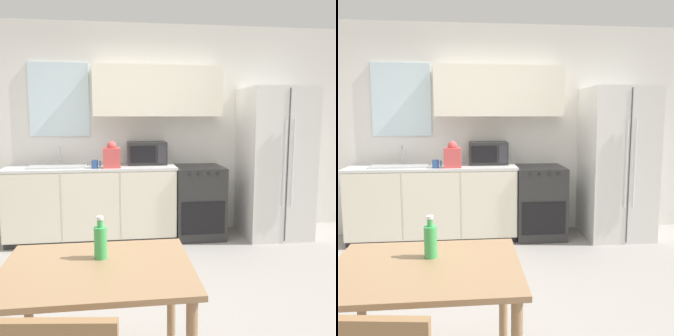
% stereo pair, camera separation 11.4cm
% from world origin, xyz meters
% --- Properties ---
extents(ground_plane, '(12.00, 12.00, 0.00)m').
position_xyz_m(ground_plane, '(0.00, 0.00, 0.00)').
color(ground_plane, gray).
extents(wall_back, '(12.00, 0.38, 2.70)m').
position_xyz_m(wall_back, '(0.05, 1.96, 1.42)').
color(wall_back, silver).
rests_on(wall_back, ground_plane).
extents(kitchen_counter, '(2.05, 0.62, 0.93)m').
position_xyz_m(kitchen_counter, '(-0.42, 1.65, 0.47)').
color(kitchen_counter, '#333333').
rests_on(kitchen_counter, ground_plane).
extents(oven_range, '(0.61, 0.64, 0.90)m').
position_xyz_m(oven_range, '(0.91, 1.64, 0.45)').
color(oven_range, '#2D2D2D').
rests_on(oven_range, ground_plane).
extents(refrigerator, '(0.81, 0.79, 1.89)m').
position_xyz_m(refrigerator, '(1.89, 1.58, 0.94)').
color(refrigerator, silver).
rests_on(refrigerator, ground_plane).
extents(kitchen_sink, '(0.67, 0.43, 0.24)m').
position_xyz_m(kitchen_sink, '(-0.81, 1.66, 0.94)').
color(kitchen_sink, '#B7BABC').
rests_on(kitchen_sink, kitchen_counter).
extents(microwave, '(0.49, 0.33, 0.29)m').
position_xyz_m(microwave, '(0.27, 1.76, 1.07)').
color(microwave, '#282828').
rests_on(microwave, kitchen_counter).
extents(coffee_mug, '(0.11, 0.08, 0.10)m').
position_xyz_m(coffee_mug, '(-0.36, 1.46, 0.98)').
color(coffee_mug, '#335999').
rests_on(coffee_mug, kitchen_counter).
extents(grocery_bag_0, '(0.20, 0.17, 0.32)m').
position_xyz_m(grocery_bag_0, '(-0.17, 1.49, 1.06)').
color(grocery_bag_0, '#D14C4C').
rests_on(grocery_bag_0, kitchen_counter).
extents(dining_table, '(1.01, 0.80, 0.74)m').
position_xyz_m(dining_table, '(-0.22, -1.02, 0.62)').
color(dining_table, '#997551').
rests_on(dining_table, ground_plane).
extents(drink_bottle, '(0.07, 0.07, 0.24)m').
position_xyz_m(drink_bottle, '(-0.20, -0.90, 0.84)').
color(drink_bottle, '#3FB259').
rests_on(drink_bottle, dining_table).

